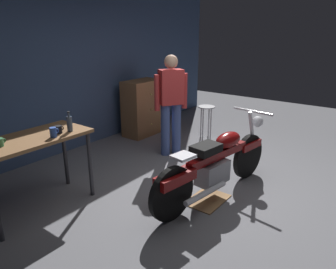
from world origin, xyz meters
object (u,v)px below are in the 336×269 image
(shop_stool, at_px, (206,113))
(bottle, at_px, (70,123))
(person_standing, at_px, (171,101))
(mug_black_matte, at_px, (59,129))
(mug_blue_enamel, at_px, (53,132))
(wooden_dresser, at_px, (143,108))
(motorcycle, at_px, (216,163))

(shop_stool, bearing_deg, bottle, 178.25)
(person_standing, xyz_separation_m, mug_black_matte, (-2.07, 0.09, 0.02))
(mug_blue_enamel, bearing_deg, wooden_dresser, 21.80)
(mug_blue_enamel, xyz_separation_m, bottle, (0.24, 0.03, 0.04))
(person_standing, height_order, mug_black_matte, person_standing)
(mug_black_matte, bearing_deg, motorcycle, -47.77)
(shop_stool, relative_size, bottle, 2.66)
(motorcycle, bearing_deg, bottle, 138.46)
(person_standing, distance_m, wooden_dresser, 1.27)
(wooden_dresser, bearing_deg, mug_black_matte, -158.75)
(shop_stool, height_order, wooden_dresser, wooden_dresser)
(mug_blue_enamel, bearing_deg, bottle, 7.40)
(motorcycle, relative_size, person_standing, 1.30)
(shop_stool, bearing_deg, wooden_dresser, 116.08)
(motorcycle, relative_size, wooden_dresser, 1.98)
(person_standing, relative_size, bottle, 6.93)
(person_standing, relative_size, mug_black_matte, 14.38)
(motorcycle, distance_m, mug_black_matte, 1.95)
(person_standing, xyz_separation_m, mug_blue_enamel, (-2.18, 0.01, 0.03))
(motorcycle, distance_m, mug_blue_enamel, 1.98)
(person_standing, distance_m, bottle, 1.94)
(person_standing, distance_m, shop_stool, 1.16)
(mug_black_matte, bearing_deg, shop_stool, -2.48)
(shop_stool, bearing_deg, person_standing, 177.52)
(wooden_dresser, xyz_separation_m, bottle, (-2.46, -1.05, 0.45))
(wooden_dresser, height_order, mug_black_matte, wooden_dresser)
(mug_black_matte, bearing_deg, mug_blue_enamel, -147.16)
(mug_black_matte, xyz_separation_m, mug_blue_enamel, (-0.12, -0.08, 0.01))
(motorcycle, height_order, mug_blue_enamel, mug_blue_enamel)
(wooden_dresser, bearing_deg, shop_stool, -63.92)
(wooden_dresser, height_order, bottle, bottle)
(motorcycle, height_order, mug_black_matte, motorcycle)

